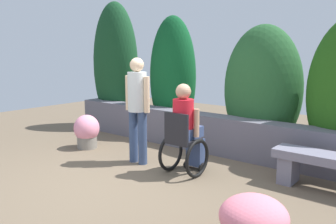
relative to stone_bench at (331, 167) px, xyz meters
The scene contains 8 objects.
ground_plane 2.76m from the stone_bench, 148.78° to the right, with size 13.65×13.65×0.00m, color brown.
stone_retaining_wall 2.43m from the stone_bench, 165.34° to the left, with size 6.27×0.38×0.67m, color slate.
hedge_backdrop 2.82m from the stone_bench, 155.31° to the left, with size 6.30×1.08×2.89m.
stone_bench is the anchor object (origin of this frame).
person_in_wheelchair 1.98m from the stone_bench, 162.21° to the right, with size 0.53×0.66×1.33m.
person_standing_companion 2.90m from the stone_bench, 166.26° to the right, with size 0.49×0.30×1.68m.
flower_pot_purple_near 1.86m from the stone_bench, 95.61° to the right, with size 0.63×0.63×0.51m.
flower_pot_terracotta_by_wall 4.14m from the stone_bench, behind, with size 0.47×0.47×0.62m.
Camera 1 is at (3.43, -3.22, 1.79)m, focal length 37.81 mm.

